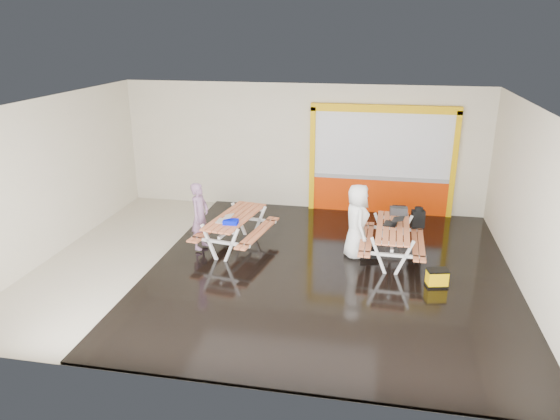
% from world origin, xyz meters
% --- Properties ---
extents(room, '(10.02, 8.02, 3.52)m').
position_xyz_m(room, '(0.00, 0.00, 1.75)').
color(room, beige).
rests_on(room, ground).
extents(deck, '(7.50, 7.98, 0.05)m').
position_xyz_m(deck, '(1.25, 0.00, 0.03)').
color(deck, black).
rests_on(deck, room).
extents(kiosk, '(3.88, 0.16, 3.00)m').
position_xyz_m(kiosk, '(2.20, 3.93, 1.44)').
color(kiosk, red).
rests_on(kiosk, room).
extents(picnic_table_left, '(1.71, 2.26, 0.83)m').
position_xyz_m(picnic_table_left, '(-1.03, 0.81, 0.63)').
color(picnic_table_left, '#BD653C').
rests_on(picnic_table_left, deck).
extents(picnic_table_right, '(1.42, 2.04, 0.81)m').
position_xyz_m(picnic_table_right, '(2.52, 0.83, 0.62)').
color(picnic_table_right, '#BD653C').
rests_on(picnic_table_right, deck).
extents(person_left, '(0.45, 0.61, 1.54)m').
position_xyz_m(person_left, '(-1.78, 0.55, 0.86)').
color(person_left, slate).
rests_on(person_left, deck).
extents(person_right, '(0.73, 0.94, 1.71)m').
position_xyz_m(person_right, '(1.73, 0.89, 0.85)').
color(person_right, white).
rests_on(person_right, deck).
extents(laptop_left, '(0.36, 0.32, 0.15)m').
position_xyz_m(laptop_left, '(-1.17, 0.41, 0.87)').
color(laptop_left, silver).
rests_on(laptop_left, picnic_table_left).
extents(laptop_right, '(0.48, 0.44, 0.18)m').
position_xyz_m(laptop_right, '(2.52, 0.97, 0.86)').
color(laptop_right, black).
rests_on(laptop_right, picnic_table_right).
extents(blue_pouch, '(0.32, 0.24, 0.09)m').
position_xyz_m(blue_pouch, '(-0.98, 0.29, 0.87)').
color(blue_pouch, '#000CDA').
rests_on(blue_pouch, picnic_table_left).
extents(toolbox, '(0.41, 0.22, 0.23)m').
position_xyz_m(toolbox, '(2.65, 1.65, 0.90)').
color(toolbox, black).
rests_on(toolbox, picnic_table_right).
extents(backpack, '(0.32, 0.23, 0.49)m').
position_xyz_m(backpack, '(3.10, 1.72, 0.73)').
color(backpack, black).
rests_on(backpack, picnic_table_right).
extents(dark_case, '(0.49, 0.41, 0.16)m').
position_xyz_m(dark_case, '(2.03, 0.87, 0.13)').
color(dark_case, black).
rests_on(dark_case, deck).
extents(fluke_bag, '(0.47, 0.36, 0.36)m').
position_xyz_m(fluke_bag, '(3.39, -0.33, 0.22)').
color(fluke_bag, black).
rests_on(fluke_bag, deck).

